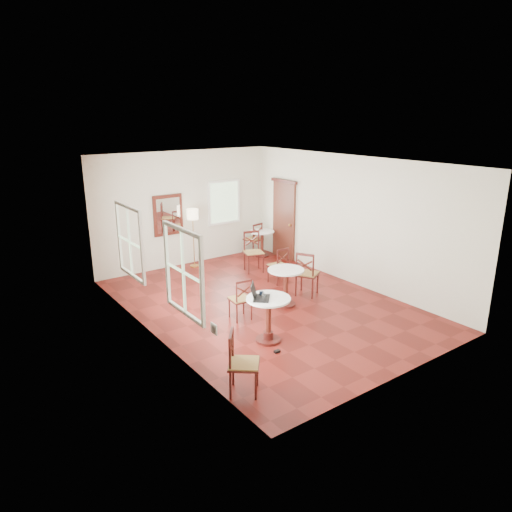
{
  "coord_description": "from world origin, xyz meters",
  "views": [
    {
      "loc": [
        -5.53,
        -7.38,
        3.9
      ],
      "look_at": [
        0.0,
        0.3,
        1.0
      ],
      "focal_mm": 32.82,
      "sensor_mm": 36.0,
      "label": 1
    }
  ],
  "objects": [
    {
      "name": "chair_mid_a",
      "position": [
        1.06,
        0.85,
        0.44
      ],
      "size": [
        0.42,
        0.42,
        0.89
      ],
      "rotation": [
        0.0,
        0.0,
        3.18
      ],
      "color": "#451511",
      "rests_on": "ground"
    },
    {
      "name": "room_shell",
      "position": [
        -0.06,
        0.27,
        1.89
      ],
      "size": [
        5.02,
        7.02,
        3.01
      ],
      "color": "beige",
      "rests_on": "ground"
    },
    {
      "name": "ground",
      "position": [
        0.0,
        0.0,
        0.0
      ],
      "size": [
        7.0,
        7.0,
        0.0
      ],
      "primitive_type": "plane",
      "color": "maroon",
      "rests_on": "ground"
    },
    {
      "name": "cafe_table_mid",
      "position": [
        0.33,
        -0.3,
        0.5
      ],
      "size": [
        0.76,
        0.76,
        0.8
      ],
      "color": "#451511",
      "rests_on": "ground"
    },
    {
      "name": "chair_back_a",
      "position": [
        1.94,
        3.1,
        0.47
      ],
      "size": [
        0.5,
        0.5,
        0.94
      ],
      "rotation": [
        0.0,
        0.0,
        3.33
      ],
      "color": "#451511",
      "rests_on": "ground"
    },
    {
      "name": "chair_near_a",
      "position": [
        -0.82,
        -0.33,
        0.42
      ],
      "size": [
        0.43,
        0.43,
        0.85
      ],
      "rotation": [
        0.0,
        0.0,
        3.04
      ],
      "color": "#451511",
      "rests_on": "ground"
    },
    {
      "name": "floor_lamp",
      "position": [
        0.04,
        3.15,
        1.31
      ],
      "size": [
        0.3,
        0.3,
        1.55
      ],
      "color": "#BF8C3F",
      "rests_on": "ground"
    },
    {
      "name": "mouse",
      "position": [
        -1.16,
        -1.36,
        0.84
      ],
      "size": [
        0.09,
        0.06,
        0.03
      ],
      "primitive_type": "ellipsoid",
      "rotation": [
        0.0,
        0.0,
        -0.09
      ],
      "color": "black",
      "rests_on": "cafe_table_near"
    },
    {
      "name": "cafe_table_near",
      "position": [
        -0.95,
        -1.38,
        0.51
      ],
      "size": [
        0.78,
        0.78,
        0.83
      ],
      "color": "#451511",
      "rests_on": "ground"
    },
    {
      "name": "chair_mid_b",
      "position": [
        1.08,
        -0.12,
        0.5
      ],
      "size": [
        0.64,
        0.64,
        1.01
      ],
      "rotation": [
        0.0,
        0.0,
        2.09
      ],
      "color": "#451511",
      "rests_on": "ground"
    },
    {
      "name": "power_adapter",
      "position": [
        -1.08,
        -1.81,
        0.02
      ],
      "size": [
        0.11,
        0.06,
        0.04
      ],
      "primitive_type": "cube",
      "color": "black",
      "rests_on": "ground"
    },
    {
      "name": "chair_near_b",
      "position": [
        -2.22,
        -2.44,
        0.48
      ],
      "size": [
        0.62,
        0.62,
        0.95
      ],
      "rotation": [
        0.0,
        0.0,
        0.89
      ],
      "color": "#451511",
      "rests_on": "ground"
    },
    {
      "name": "water_glass",
      "position": [
        -1.07,
        -1.42,
        0.88
      ],
      "size": [
        0.07,
        0.07,
        0.11
      ],
      "primitive_type": "cylinder",
      "color": "white",
      "rests_on": "cafe_table_near"
    },
    {
      "name": "chair_back_b",
      "position": [
        1.09,
        1.93,
        0.51
      ],
      "size": [
        0.6,
        0.6,
        1.02
      ],
      "rotation": [
        0.0,
        0.0,
        -0.32
      ],
      "color": "#451511",
      "rests_on": "ground"
    },
    {
      "name": "laptop",
      "position": [
        -1.11,
        -1.31,
        0.89
      ],
      "size": [
        0.48,
        0.49,
        0.27
      ],
      "rotation": [
        0.0,
        0.0,
        0.86
      ],
      "color": "black",
      "rests_on": "cafe_table_near"
    },
    {
      "name": "navy_mug",
      "position": [
        -0.98,
        -1.22,
        0.87
      ],
      "size": [
        0.1,
        0.07,
        0.08
      ],
      "color": "#101C36",
      "rests_on": "cafe_table_near"
    },
    {
      "name": "cafe_table_back",
      "position": [
        2.04,
        2.84,
        0.45
      ],
      "size": [
        0.69,
        0.69,
        0.73
      ],
      "color": "#451511",
      "rests_on": "ground"
    }
  ]
}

